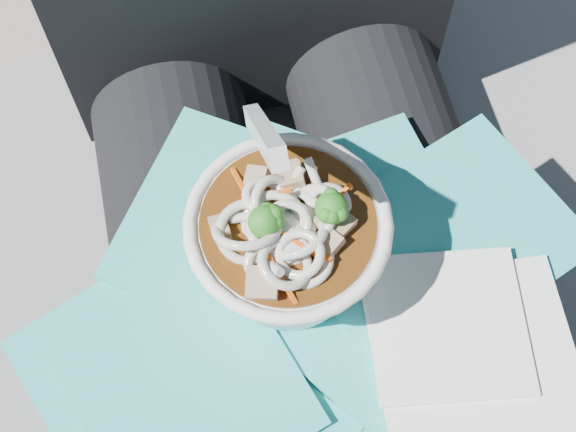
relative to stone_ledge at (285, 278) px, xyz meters
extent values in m
cube|color=slate|center=(0.00, 0.00, 0.00)|extent=(1.05, 0.62, 0.43)
cylinder|color=black|center=(-0.09, -0.15, 0.28)|extent=(0.14, 0.48, 0.14)
cylinder|color=black|center=(0.09, -0.15, 0.28)|extent=(0.14, 0.48, 0.14)
cube|color=#2AAFAF|center=(-0.01, -0.12, 0.36)|extent=(0.23, 0.25, 0.00)
cube|color=#2AAFAF|center=(-0.12, -0.18, 0.36)|extent=(0.24, 0.22, 0.00)
cube|color=#2AAFAF|center=(0.04, -0.21, 0.36)|extent=(0.14, 0.11, 0.00)
cube|color=#2AAFAF|center=(-0.06, -0.08, 0.36)|extent=(0.20, 0.21, 0.00)
cube|color=#2AAFAF|center=(0.02, -0.10, 0.37)|extent=(0.20, 0.16, 0.00)
cube|color=#2AAFAF|center=(0.02, -0.19, 0.37)|extent=(0.16, 0.16, 0.00)
cube|color=#2AAFAF|center=(0.09, -0.14, 0.37)|extent=(0.23, 0.20, 0.00)
cube|color=#2AAFAF|center=(-0.11, -0.20, 0.37)|extent=(0.18, 0.19, 0.00)
cube|color=white|center=(0.09, -0.23, 0.37)|extent=(0.15, 0.15, 0.00)
cube|color=white|center=(0.07, -0.20, 0.38)|extent=(0.12, 0.12, 0.00)
torus|color=white|center=(-0.03, -0.13, 0.44)|extent=(0.14, 0.14, 0.01)
cylinder|color=#442409|center=(-0.03, -0.13, 0.44)|extent=(0.12, 0.12, 0.01)
torus|color=beige|center=(0.00, -0.13, 0.45)|extent=(0.04, 0.04, 0.03)
torus|color=beige|center=(-0.03, -0.14, 0.45)|extent=(0.05, 0.05, 0.02)
torus|color=beige|center=(-0.05, -0.14, 0.45)|extent=(0.06, 0.06, 0.03)
torus|color=beige|center=(-0.05, -0.13, 0.46)|extent=(0.06, 0.06, 0.04)
torus|color=beige|center=(-0.04, -0.14, 0.45)|extent=(0.04, 0.04, 0.02)
torus|color=beige|center=(-0.03, -0.13, 0.45)|extent=(0.06, 0.06, 0.03)
torus|color=beige|center=(-0.03, -0.16, 0.46)|extent=(0.05, 0.05, 0.02)
torus|color=beige|center=(-0.03, -0.12, 0.45)|extent=(0.04, 0.04, 0.04)
torus|color=beige|center=(-0.01, -0.13, 0.45)|extent=(0.05, 0.06, 0.04)
torus|color=beige|center=(-0.03, -0.14, 0.45)|extent=(0.04, 0.04, 0.02)
torus|color=beige|center=(-0.02, -0.15, 0.45)|extent=(0.05, 0.04, 0.04)
torus|color=beige|center=(-0.04, -0.12, 0.46)|extent=(0.04, 0.04, 0.02)
torus|color=beige|center=(-0.05, -0.16, 0.45)|extent=(0.04, 0.04, 0.02)
torus|color=beige|center=(-0.02, -0.16, 0.46)|extent=(0.04, 0.04, 0.02)
torus|color=beige|center=(-0.03, -0.14, 0.45)|extent=(0.06, 0.06, 0.02)
torus|color=beige|center=(-0.01, -0.12, 0.45)|extent=(0.04, 0.04, 0.02)
torus|color=beige|center=(-0.02, -0.16, 0.45)|extent=(0.05, 0.05, 0.02)
cylinder|color=beige|center=(-0.02, -0.11, 0.45)|extent=(0.03, 0.02, 0.02)
cylinder|color=beige|center=(0.00, -0.11, 0.45)|extent=(0.01, 0.03, 0.02)
cylinder|color=beige|center=(-0.01, -0.12, 0.45)|extent=(0.02, 0.03, 0.01)
cylinder|color=beige|center=(-0.05, -0.12, 0.45)|extent=(0.03, 0.01, 0.01)
cylinder|color=beige|center=(-0.02, -0.15, 0.45)|extent=(0.02, 0.03, 0.01)
cylinder|color=beige|center=(-0.04, -0.16, 0.45)|extent=(0.02, 0.03, 0.02)
cylinder|color=beige|center=(-0.04, -0.13, 0.45)|extent=(0.02, 0.03, 0.02)
cylinder|color=#749C4B|center=(0.00, -0.14, 0.45)|extent=(0.01, 0.01, 0.01)
sphere|color=#186316|center=(0.00, -0.14, 0.46)|extent=(0.02, 0.02, 0.02)
sphere|color=#186316|center=(0.00, -0.14, 0.47)|extent=(0.01, 0.01, 0.01)
sphere|color=#186316|center=(0.00, -0.14, 0.47)|extent=(0.01, 0.01, 0.01)
sphere|color=#186316|center=(0.00, -0.13, 0.47)|extent=(0.01, 0.01, 0.01)
sphere|color=#186316|center=(0.01, -0.14, 0.47)|extent=(0.01, 0.01, 0.01)
cylinder|color=#749C4B|center=(-0.04, -0.14, 0.45)|extent=(0.01, 0.01, 0.01)
sphere|color=#186316|center=(-0.04, -0.14, 0.46)|extent=(0.02, 0.02, 0.02)
sphere|color=#186316|center=(-0.04, -0.13, 0.46)|extent=(0.01, 0.01, 0.01)
sphere|color=#186316|center=(-0.03, -0.14, 0.46)|extent=(0.01, 0.01, 0.01)
sphere|color=#186316|center=(-0.03, -0.13, 0.47)|extent=(0.01, 0.01, 0.01)
sphere|color=#186316|center=(-0.03, -0.13, 0.47)|extent=(0.01, 0.01, 0.01)
cube|color=#EF5D14|center=(-0.03, -0.15, 0.46)|extent=(0.03, 0.03, 0.01)
cube|color=#EF5D14|center=(-0.01, -0.15, 0.45)|extent=(0.02, 0.04, 0.01)
cube|color=#EF5D14|center=(-0.05, -0.10, 0.45)|extent=(0.01, 0.04, 0.01)
cube|color=#EF5D14|center=(-0.04, -0.11, 0.46)|extent=(0.03, 0.01, 0.01)
cube|color=#EF5D14|center=(0.00, -0.13, 0.45)|extent=(0.03, 0.02, 0.01)
cube|color=#EF5D14|center=(-0.04, -0.17, 0.45)|extent=(0.01, 0.03, 0.01)
cube|color=#8B694E|center=(0.00, -0.14, 0.45)|extent=(0.03, 0.03, 0.02)
cube|color=#8B694E|center=(-0.02, -0.10, 0.45)|extent=(0.02, 0.02, 0.02)
cube|color=#8B694E|center=(-0.04, -0.10, 0.45)|extent=(0.02, 0.02, 0.01)
cube|color=#8B694E|center=(-0.07, -0.13, 0.45)|extent=(0.01, 0.02, 0.01)
cube|color=#8B694E|center=(-0.05, -0.17, 0.45)|extent=(0.03, 0.03, 0.02)
cube|color=#8B694E|center=(0.00, -0.15, 0.45)|extent=(0.02, 0.02, 0.01)
ellipsoid|color=silver|center=(-0.03, -0.14, 0.45)|extent=(0.03, 0.04, 0.01)
cube|color=silver|center=(-0.03, -0.10, 0.50)|extent=(0.01, 0.10, 0.10)
camera|label=1|loc=(-0.07, -0.34, 0.91)|focal=50.00mm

